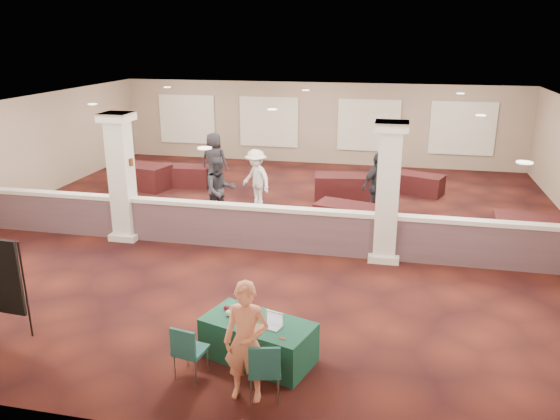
% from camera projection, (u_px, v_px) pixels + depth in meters
% --- Properties ---
extents(ground, '(16.00, 16.00, 0.00)m').
position_uv_depth(ground, '(273.00, 228.00, 14.72)').
color(ground, '#411710').
rests_on(ground, ground).
extents(wall_back, '(16.00, 0.04, 3.20)m').
position_uv_depth(wall_back, '(318.00, 123.00, 21.66)').
color(wall_back, gray).
rests_on(wall_back, ground).
extents(wall_front, '(16.00, 0.04, 3.20)m').
position_uv_depth(wall_front, '(128.00, 320.00, 6.79)').
color(wall_front, gray).
rests_on(wall_front, ground).
extents(wall_left, '(0.04, 16.00, 3.20)m').
position_uv_depth(wall_left, '(5.00, 156.00, 15.84)').
color(wall_left, gray).
rests_on(wall_left, ground).
extents(ceiling, '(16.00, 16.00, 0.02)m').
position_uv_depth(ceiling, '(272.00, 109.00, 13.73)').
color(ceiling, silver).
rests_on(ceiling, wall_back).
extents(partition_wall, '(15.60, 0.28, 1.10)m').
position_uv_depth(partition_wall, '(259.00, 227.00, 13.15)').
color(partition_wall, '#52373C').
rests_on(partition_wall, ground).
extents(column_left, '(0.72, 0.72, 3.20)m').
position_uv_depth(column_left, '(122.00, 176.00, 13.53)').
color(column_left, silver).
rests_on(column_left, ground).
extents(column_right, '(0.72, 0.72, 3.20)m').
position_uv_depth(column_right, '(388.00, 191.00, 12.21)').
color(column_right, silver).
rests_on(column_right, ground).
extents(sconce_left, '(0.12, 0.12, 0.18)m').
position_uv_depth(sconce_left, '(110.00, 161.00, 13.47)').
color(sconce_left, brown).
rests_on(sconce_left, column_left).
extents(sconce_right, '(0.12, 0.12, 0.18)m').
position_uv_depth(sconce_right, '(131.00, 162.00, 13.36)').
color(sconce_right, brown).
rests_on(sconce_right, column_left).
extents(near_table, '(1.94, 1.37, 0.67)m').
position_uv_depth(near_table, '(258.00, 340.00, 8.71)').
color(near_table, '#113E2E').
rests_on(near_table, ground).
extents(conf_chair_main, '(0.56, 0.57, 0.93)m').
position_uv_depth(conf_chair_main, '(264.00, 367.00, 7.66)').
color(conf_chair_main, '#1A4E49').
rests_on(conf_chair_main, ground).
extents(conf_chair_side, '(0.51, 0.51, 0.88)m').
position_uv_depth(conf_chair_side, '(188.00, 348.00, 8.17)').
color(conf_chair_side, '#1A4E49').
rests_on(conf_chair_side, ground).
extents(woman, '(0.65, 0.44, 1.80)m').
position_uv_depth(woman, '(247.00, 342.00, 7.61)').
color(woman, '#ED8067').
rests_on(woman, ground).
extents(far_table_front_left, '(2.18, 1.43, 0.81)m').
position_uv_depth(far_table_front_left, '(141.00, 176.00, 18.45)').
color(far_table_front_left, black).
rests_on(far_table_front_left, ground).
extents(far_table_front_center, '(1.91, 1.31, 0.71)m').
position_uv_depth(far_table_front_center, '(349.00, 217.00, 14.48)').
color(far_table_front_center, black).
rests_on(far_table_front_center, ground).
extents(far_table_front_right, '(1.77, 0.97, 0.70)m').
position_uv_depth(far_table_front_right, '(530.00, 230.00, 13.57)').
color(far_table_front_right, black).
rests_on(far_table_front_right, ground).
extents(far_table_back_left, '(1.79, 1.02, 0.69)m').
position_uv_depth(far_table_back_left, '(186.00, 176.00, 18.74)').
color(far_table_back_left, black).
rests_on(far_table_back_left, ground).
extents(far_table_back_center, '(2.02, 1.23, 0.77)m').
position_uv_depth(far_table_back_center, '(345.00, 187.00, 17.25)').
color(far_table_back_center, black).
rests_on(far_table_back_center, ground).
extents(far_table_back_right, '(1.78, 1.31, 0.65)m').
position_uv_depth(far_table_back_right, '(418.00, 184.00, 17.80)').
color(far_table_back_right, black).
rests_on(far_table_back_right, ground).
extents(attendee_a, '(1.00, 0.91, 1.83)m').
position_uv_depth(attendee_a, '(220.00, 190.00, 14.93)').
color(attendee_a, black).
rests_on(attendee_a, ground).
extents(attendee_b, '(1.21, 1.09, 1.76)m').
position_uv_depth(attendee_b, '(256.00, 179.00, 16.26)').
color(attendee_b, silver).
rests_on(attendee_b, ground).
extents(attendee_c, '(1.09, 1.19, 1.88)m').
position_uv_depth(attendee_c, '(377.00, 186.00, 15.29)').
color(attendee_c, black).
rests_on(attendee_c, ground).
extents(attendee_d, '(0.98, 0.58, 1.90)m').
position_uv_depth(attendee_d, '(214.00, 161.00, 18.25)').
color(attendee_d, black).
rests_on(attendee_d, ground).
extents(laptop_base, '(0.35, 0.29, 0.02)m').
position_uv_depth(laptop_base, '(271.00, 327.00, 8.44)').
color(laptop_base, silver).
rests_on(laptop_base, near_table).
extents(laptop_screen, '(0.29, 0.10, 0.20)m').
position_uv_depth(laptop_screen, '(275.00, 317.00, 8.49)').
color(laptop_screen, silver).
rests_on(laptop_screen, near_table).
extents(screen_glow, '(0.26, 0.09, 0.18)m').
position_uv_depth(screen_glow, '(275.00, 318.00, 8.49)').
color(screen_glow, silver).
rests_on(screen_glow, near_table).
extents(knitting, '(0.44, 0.38, 0.03)m').
position_uv_depth(knitting, '(253.00, 328.00, 8.39)').
color(knitting, '#B2541C').
rests_on(knitting, near_table).
extents(yarn_cream, '(0.10, 0.10, 0.10)m').
position_uv_depth(yarn_cream, '(228.00, 313.00, 8.76)').
color(yarn_cream, beige).
rests_on(yarn_cream, near_table).
extents(yarn_red, '(0.09, 0.09, 0.09)m').
position_uv_depth(yarn_red, '(226.00, 308.00, 8.94)').
color(yarn_red, '#5B121D').
rests_on(yarn_red, near_table).
extents(yarn_grey, '(0.10, 0.10, 0.10)m').
position_uv_depth(yarn_grey, '(240.00, 309.00, 8.88)').
color(yarn_grey, '#545359').
rests_on(yarn_grey, near_table).
extents(scissors, '(0.11, 0.06, 0.01)m').
position_uv_depth(scissors, '(283.00, 339.00, 8.11)').
color(scissors, red).
rests_on(scissors, near_table).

